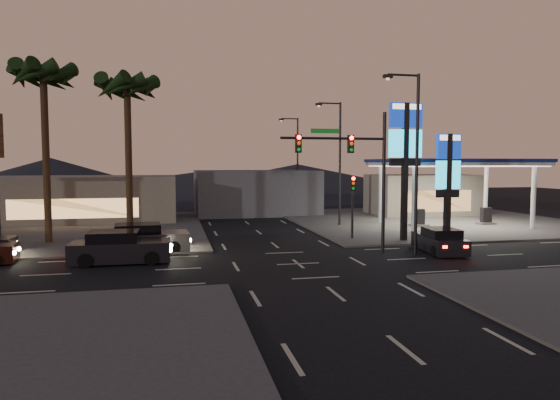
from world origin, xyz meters
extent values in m
plane|color=black|center=(0.00, 0.00, 0.00)|extent=(140.00, 140.00, 0.00)
cube|color=#47443F|center=(16.00, 16.00, 0.06)|extent=(24.00, 24.00, 0.12)
cube|color=#47443F|center=(-16.00, 16.00, 0.06)|extent=(24.00, 24.00, 0.12)
cylinder|color=silver|center=(11.00, 9.00, 2.50)|extent=(0.36, 0.36, 5.00)
cylinder|color=silver|center=(21.00, 9.00, 2.50)|extent=(0.36, 0.36, 5.00)
cylinder|color=silver|center=(11.00, 15.00, 2.50)|extent=(0.36, 0.36, 5.00)
cylinder|color=silver|center=(21.00, 15.00, 2.50)|extent=(0.36, 0.36, 5.00)
cube|color=silver|center=(16.00, 12.00, 5.20)|extent=(12.00, 8.00, 0.50)
cube|color=white|center=(16.00, 12.00, 4.90)|extent=(11.60, 7.60, 0.06)
cube|color=navy|center=(16.00, 12.00, 5.35)|extent=(12.20, 8.20, 0.25)
cube|color=black|center=(13.00, 12.00, 0.80)|extent=(0.80, 0.50, 1.40)
cube|color=black|center=(19.00, 12.00, 0.80)|extent=(0.80, 0.50, 1.40)
cube|color=#726B5B|center=(18.00, 21.00, 2.00)|extent=(10.00, 6.00, 4.00)
cube|color=black|center=(8.50, 5.50, 4.50)|extent=(0.35, 0.35, 9.00)
cube|color=navy|center=(8.50, 5.50, 8.20)|extent=(2.20, 0.30, 1.60)
cube|color=white|center=(8.50, 5.50, 8.75)|extent=(1.98, 0.32, 0.35)
cube|color=#17B3DD|center=(8.50, 5.50, 6.40)|extent=(2.20, 0.30, 1.80)
cube|color=black|center=(8.50, 5.50, 5.20)|extent=(2.09, 0.28, 0.50)
cube|color=black|center=(11.00, 4.50, 3.50)|extent=(0.35, 0.35, 7.00)
cube|color=navy|center=(11.00, 4.50, 6.20)|extent=(1.60, 0.30, 1.60)
cube|color=white|center=(11.00, 4.50, 6.75)|extent=(1.44, 0.32, 0.35)
cube|color=#17B3DD|center=(11.00, 4.50, 4.40)|extent=(1.60, 0.30, 1.80)
cube|color=black|center=(11.00, 4.50, 3.20)|extent=(1.52, 0.28, 0.50)
cylinder|color=black|center=(5.50, 2.00, 4.00)|extent=(0.20, 0.20, 8.00)
cylinder|color=black|center=(2.50, 2.00, 6.50)|extent=(6.00, 0.14, 0.14)
cube|color=#0C3F14|center=(2.00, 2.00, 6.90)|extent=(1.60, 0.05, 0.25)
cube|color=black|center=(3.50, 2.00, 6.20)|extent=(0.32, 0.25, 1.00)
sphere|color=#FF0C07|center=(3.50, 1.85, 6.53)|extent=(0.22, 0.22, 0.22)
sphere|color=orange|center=(3.50, 1.85, 6.20)|extent=(0.20, 0.20, 0.20)
sphere|color=#0CB226|center=(3.50, 1.85, 5.87)|extent=(0.20, 0.20, 0.20)
cube|color=black|center=(0.50, 2.00, 6.20)|extent=(0.32, 0.25, 1.00)
sphere|color=#FF0C07|center=(0.50, 1.85, 6.53)|extent=(0.22, 0.22, 0.22)
sphere|color=orange|center=(0.50, 1.85, 6.20)|extent=(0.20, 0.20, 0.20)
sphere|color=#0CB226|center=(0.50, 1.85, 5.87)|extent=(0.20, 0.20, 0.20)
cylinder|color=black|center=(5.50, 7.00, 2.00)|extent=(0.16, 0.16, 4.00)
cube|color=black|center=(5.50, 7.00, 3.80)|extent=(0.32, 0.25, 1.00)
sphere|color=#FF0C07|center=(5.50, 6.85, 4.13)|extent=(0.22, 0.22, 0.22)
sphere|color=orange|center=(5.50, 6.85, 3.80)|extent=(0.20, 0.20, 0.20)
sphere|color=#0CB226|center=(5.50, 6.85, 3.47)|extent=(0.20, 0.20, 0.20)
cylinder|color=black|center=(7.00, 1.00, 5.00)|extent=(0.18, 0.18, 10.00)
cylinder|color=black|center=(6.10, 1.00, 9.90)|extent=(1.80, 0.12, 0.12)
cube|color=black|center=(5.20, 1.00, 9.80)|extent=(0.50, 0.25, 0.18)
sphere|color=#FFCC8C|center=(5.20, 1.00, 9.68)|extent=(0.20, 0.20, 0.20)
cylinder|color=black|center=(7.00, 14.00, 5.00)|extent=(0.18, 0.18, 10.00)
cylinder|color=black|center=(6.10, 14.00, 9.90)|extent=(1.80, 0.12, 0.12)
cube|color=black|center=(5.20, 14.00, 9.80)|extent=(0.50, 0.25, 0.18)
sphere|color=#FFCC8C|center=(5.20, 14.00, 9.68)|extent=(0.20, 0.20, 0.20)
cylinder|color=black|center=(7.00, 28.00, 5.00)|extent=(0.18, 0.18, 10.00)
cylinder|color=black|center=(6.10, 28.00, 9.90)|extent=(1.80, 0.12, 0.12)
cube|color=black|center=(5.20, 28.00, 9.80)|extent=(0.50, 0.25, 0.18)
sphere|color=#FFCC8C|center=(5.20, 28.00, 9.68)|extent=(0.20, 0.20, 0.20)
cylinder|color=black|center=(-9.00, 9.50, 5.10)|extent=(0.44, 0.44, 10.20)
sphere|color=black|center=(-9.00, 9.50, 10.20)|extent=(0.90, 0.90, 0.90)
cone|color=black|center=(-7.70, 9.50, 9.90)|extent=(0.90, 2.74, 1.91)
cone|color=black|center=(-8.08, 10.42, 9.90)|extent=(2.57, 2.57, 1.91)
cone|color=black|center=(-9.00, 10.80, 9.90)|extent=(2.74, 0.90, 1.91)
cone|color=black|center=(-9.92, 10.42, 9.90)|extent=(2.57, 2.57, 1.91)
cone|color=black|center=(-10.30, 9.50, 9.90)|extent=(0.90, 2.74, 1.91)
cone|color=black|center=(-9.92, 8.58, 9.90)|extent=(2.57, 2.57, 1.91)
cone|color=black|center=(-9.00, 8.20, 9.90)|extent=(2.74, 0.90, 1.91)
cone|color=black|center=(-8.08, 8.58, 9.90)|extent=(2.57, 2.57, 1.91)
cylinder|color=black|center=(-14.00, 9.50, 5.40)|extent=(0.44, 0.44, 10.80)
sphere|color=black|center=(-14.00, 9.50, 10.80)|extent=(0.90, 0.90, 0.90)
cone|color=black|center=(-12.70, 9.50, 10.50)|extent=(0.90, 2.74, 1.91)
cone|color=black|center=(-13.08, 10.42, 10.50)|extent=(2.57, 2.57, 1.91)
cone|color=black|center=(-14.00, 10.80, 10.50)|extent=(2.74, 0.90, 1.91)
cone|color=black|center=(-14.92, 10.42, 10.50)|extent=(2.57, 2.57, 1.91)
cone|color=black|center=(-15.30, 9.50, 10.50)|extent=(0.90, 2.74, 1.91)
cone|color=black|center=(-14.92, 8.58, 10.50)|extent=(2.57, 2.57, 1.91)
cone|color=black|center=(-14.00, 8.20, 10.50)|extent=(2.74, 0.90, 1.91)
cone|color=black|center=(-13.08, 8.58, 10.50)|extent=(2.57, 2.57, 1.91)
cube|color=#726B5B|center=(-14.00, 22.00, 2.00)|extent=(16.00, 8.00, 4.00)
cube|color=#4C4C51|center=(2.00, 26.00, 2.20)|extent=(12.00, 9.00, 4.40)
cone|color=black|center=(-25.00, 60.00, 3.00)|extent=(40.00, 40.00, 6.00)
cone|color=black|center=(15.00, 60.00, 2.50)|extent=(50.00, 50.00, 5.00)
cone|color=black|center=(0.00, 60.00, 2.00)|extent=(60.00, 60.00, 4.00)
cube|color=black|center=(-8.87, 2.18, 0.62)|extent=(4.98, 2.15, 1.01)
cube|color=black|center=(-9.21, 2.18, 1.29)|extent=(2.50, 1.95, 0.73)
cylinder|color=black|center=(-7.29, 3.11, 0.36)|extent=(0.72, 0.28, 0.72)
cylinder|color=black|center=(-7.31, 1.20, 0.36)|extent=(0.72, 0.28, 0.72)
cylinder|color=black|center=(-10.44, 3.15, 0.36)|extent=(0.72, 0.28, 0.72)
cylinder|color=black|center=(-10.46, 1.24, 0.36)|extent=(0.72, 0.28, 0.72)
sphere|color=#FFF2BF|center=(-6.39, 2.82, 0.70)|extent=(0.25, 0.25, 0.25)
sphere|color=#FFF2BF|center=(-6.41, 1.47, 0.70)|extent=(0.25, 0.25, 0.25)
cube|color=#FF140A|center=(-11.34, 2.89, 0.79)|extent=(0.09, 0.28, 0.16)
cube|color=#FF140A|center=(-11.36, 1.54, 0.79)|extent=(0.09, 0.28, 0.16)
cylinder|color=black|center=(-15.04, 4.15, 0.32)|extent=(0.66, 0.30, 0.64)
sphere|color=#FFF2BF|center=(-14.22, 3.97, 0.62)|extent=(0.22, 0.22, 0.22)
sphere|color=#FFF2BF|center=(-14.11, 2.78, 0.62)|extent=(0.22, 0.22, 0.22)
cube|color=#505052|center=(-7.87, 5.04, 0.62)|extent=(5.16, 2.53, 1.02)
cube|color=black|center=(-8.20, 5.01, 1.31)|extent=(2.66, 2.14, 0.74)
cylinder|color=black|center=(-6.37, 6.14, 0.36)|extent=(0.75, 0.33, 0.73)
cylinder|color=black|center=(-6.20, 4.22, 0.36)|extent=(0.75, 0.33, 0.73)
cylinder|color=black|center=(-9.53, 5.87, 0.36)|extent=(0.75, 0.33, 0.73)
cylinder|color=black|center=(-9.36, 3.94, 0.36)|extent=(0.75, 0.33, 0.73)
sphere|color=#FFF2BF|center=(-5.44, 5.94, 0.70)|extent=(0.25, 0.25, 0.25)
sphere|color=#FFF2BF|center=(-5.32, 4.58, 0.70)|extent=(0.25, 0.25, 0.25)
cube|color=#FF140A|center=(-10.41, 5.50, 0.79)|extent=(0.12, 0.29, 0.16)
cube|color=#FF140A|center=(-10.29, 4.15, 0.79)|extent=(0.12, 0.29, 0.16)
cylinder|color=black|center=(-15.71, 6.12, 0.34)|extent=(0.69, 0.28, 0.68)
sphere|color=#FFF2BF|center=(-14.85, 5.89, 0.66)|extent=(0.23, 0.23, 0.23)
sphere|color=#FFF2BF|center=(-14.80, 4.61, 0.66)|extent=(0.23, 0.23, 0.23)
cube|color=black|center=(8.77, 1.52, 0.53)|extent=(2.29, 4.45, 0.87)
cube|color=black|center=(8.74, 1.23, 1.11)|extent=(1.89, 2.31, 0.63)
cylinder|color=black|center=(8.11, 2.97, 0.31)|extent=(0.30, 0.64, 0.62)
cylinder|color=black|center=(9.75, 2.77, 0.31)|extent=(0.30, 0.64, 0.62)
cylinder|color=black|center=(7.79, 0.27, 0.31)|extent=(0.30, 0.64, 0.62)
cylinder|color=black|center=(9.43, 0.08, 0.31)|extent=(0.30, 0.64, 0.62)
cube|color=#FF140A|center=(7.94, -0.53, 0.68)|extent=(0.25, 0.11, 0.14)
cube|color=#FF140A|center=(9.09, -0.67, 0.68)|extent=(0.25, 0.11, 0.14)
camera|label=1|loc=(-6.18, -24.39, 5.12)|focal=32.00mm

